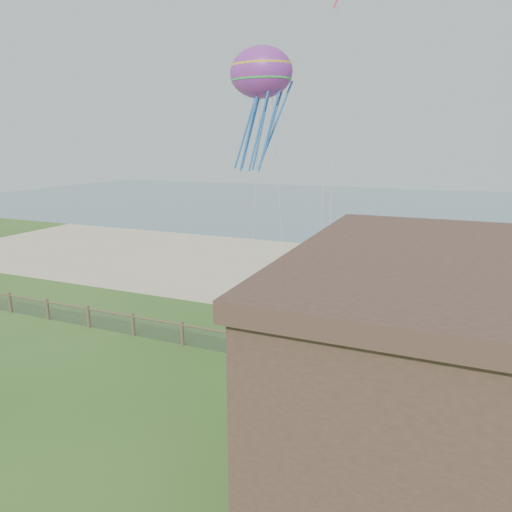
% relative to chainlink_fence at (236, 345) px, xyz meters
% --- Properties ---
extents(ground, '(160.00, 160.00, 0.00)m').
position_rel_chainlink_fence_xyz_m(ground, '(0.00, -6.00, -0.55)').
color(ground, '#31571D').
rests_on(ground, ground).
extents(sand_beach, '(72.00, 20.00, 0.02)m').
position_rel_chainlink_fence_xyz_m(sand_beach, '(0.00, 16.00, -0.55)').
color(sand_beach, '#C5AF8E').
rests_on(sand_beach, ground).
extents(ocean, '(160.00, 68.00, 0.02)m').
position_rel_chainlink_fence_xyz_m(ocean, '(0.00, 60.00, -0.55)').
color(ocean, slate).
rests_on(ocean, ground).
extents(chainlink_fence, '(36.20, 0.20, 1.25)m').
position_rel_chainlink_fence_xyz_m(chainlink_fence, '(0.00, 0.00, 0.00)').
color(chainlink_fence, '#503B2D').
rests_on(chainlink_fence, ground).
extents(picnic_table, '(1.66, 1.28, 0.68)m').
position_rel_chainlink_fence_xyz_m(picnic_table, '(8.29, -5.28, -0.21)').
color(picnic_table, '#50392D').
rests_on(picnic_table, ground).
extents(octopus_kite, '(4.12, 3.27, 7.57)m').
position_rel_chainlink_fence_xyz_m(octopus_kite, '(-1.99, 7.96, 11.44)').
color(octopus_kite, '#FF2865').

